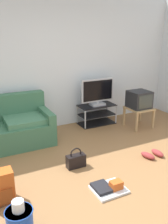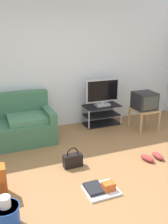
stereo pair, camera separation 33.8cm
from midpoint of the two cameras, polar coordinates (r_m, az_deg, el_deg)
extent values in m
cube|color=olive|center=(3.56, 3.17, -16.52)|extent=(9.00, 9.80, 0.02)
cube|color=silver|center=(5.23, -10.34, 10.64)|extent=(9.00, 0.10, 2.70)
cube|color=#3D6B4C|center=(4.82, -10.90, -0.44)|extent=(0.14, 0.86, 0.18)
cube|color=#477857|center=(4.70, -14.96, -1.77)|extent=(0.78, 0.60, 0.10)
cube|color=black|center=(5.51, 1.20, 1.52)|extent=(0.81, 0.43, 0.02)
cube|color=black|center=(5.58, 1.19, -0.55)|extent=(0.78, 0.41, 0.02)
cube|color=black|center=(5.65, 1.17, -2.56)|extent=(0.81, 0.43, 0.02)
cylinder|color=#B7B7BC|center=(5.25, -1.56, -1.80)|extent=(0.03, 0.03, 0.44)
cylinder|color=#B7B7BC|center=(5.61, 5.67, -0.54)|extent=(0.03, 0.03, 0.44)
cylinder|color=#B7B7BC|center=(5.59, -3.31, -0.55)|extent=(0.03, 0.03, 0.44)
cylinder|color=#B7B7BC|center=(5.93, 3.63, 0.56)|extent=(0.03, 0.03, 0.44)
cube|color=#B2B2B7|center=(5.49, 1.30, 1.80)|extent=(0.31, 0.22, 0.05)
cube|color=#B2B2B7|center=(5.48, 1.31, 2.25)|extent=(0.05, 0.04, 0.04)
cube|color=#B2B2B7|center=(5.41, 1.33, 4.99)|extent=(0.77, 0.04, 0.50)
cube|color=black|center=(5.39, 1.44, 4.94)|extent=(0.71, 0.01, 0.44)
cube|color=tan|center=(5.43, 10.80, 0.83)|extent=(0.50, 0.50, 0.03)
cube|color=tan|center=(5.21, 10.19, -2.44)|extent=(0.04, 0.04, 0.40)
cube|color=tan|center=(5.48, 13.93, -1.66)|extent=(0.04, 0.04, 0.40)
cube|color=tan|center=(5.55, 7.45, -1.00)|extent=(0.04, 0.04, 0.40)
cube|color=tan|center=(5.80, 11.09, -0.33)|extent=(0.04, 0.04, 0.40)
cube|color=#232326|center=(5.40, 10.80, 2.86)|extent=(0.43, 0.41, 0.36)
cube|color=#333833|center=(5.24, 12.19, 2.30)|extent=(0.35, 0.01, 0.28)
cube|color=#CC561E|center=(3.37, -21.60, -15.75)|extent=(0.33, 0.20, 0.41)
cube|color=#994116|center=(3.32, -21.22, -17.86)|extent=(0.25, 0.04, 0.18)
cylinder|color=#994116|center=(3.47, -20.32, -14.18)|extent=(0.04, 0.04, 0.33)
cube|color=black|center=(3.91, -4.39, -11.20)|extent=(0.29, 0.13, 0.20)
torus|color=black|center=(3.85, -4.44, -9.51)|extent=(0.18, 0.02, 0.18)
cylinder|color=blue|center=(2.95, -18.04, -22.73)|extent=(0.28, 0.28, 0.25)
cylinder|color=blue|center=(2.88, -18.28, -20.97)|extent=(0.30, 0.30, 0.02)
cylinder|color=white|center=(2.84, -18.40, -20.02)|extent=(0.13, 0.13, 0.14)
ellipsoid|color=#993333|center=(4.26, 12.23, -9.78)|extent=(0.17, 0.28, 0.09)
ellipsoid|color=#993333|center=(4.39, 14.38, -9.11)|extent=(0.12, 0.27, 0.09)
cube|color=silver|center=(3.44, 2.80, -17.37)|extent=(0.43, 0.37, 0.03)
cube|color=#CC561E|center=(3.41, 4.39, -16.42)|extent=(0.16, 0.12, 0.11)
cube|color=black|center=(3.42, 1.18, -16.97)|extent=(0.22, 0.28, 0.04)
camera|label=1|loc=(0.17, -92.30, -0.76)|focal=39.85mm
camera|label=2|loc=(0.17, 87.70, 0.76)|focal=39.85mm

